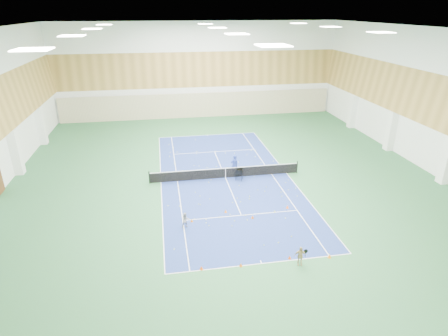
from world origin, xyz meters
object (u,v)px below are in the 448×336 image
(coach, at_px, (234,165))
(child_apron, at_px, (300,256))
(ball_cart, at_px, (239,175))
(tennis_net, at_px, (226,172))
(child_court, at_px, (186,220))

(coach, bearing_deg, child_apron, 78.58)
(coach, xyz_separation_m, ball_cart, (0.19, -1.20, -0.41))
(tennis_net, distance_m, ball_cart, 1.23)
(child_court, distance_m, ball_cart, 8.37)
(coach, xyz_separation_m, child_court, (-4.85, -7.88, -0.37))
(coach, distance_m, child_apron, 12.98)
(tennis_net, relative_size, child_court, 11.72)
(child_apron, bearing_deg, coach, 104.87)
(child_court, bearing_deg, ball_cart, 40.70)
(child_apron, distance_m, ball_cart, 11.77)
(tennis_net, bearing_deg, ball_cart, -29.22)
(coach, height_order, child_apron, coach)
(child_court, distance_m, child_apron, 7.88)
(tennis_net, xyz_separation_m, child_court, (-3.97, -7.28, -0.00))
(tennis_net, relative_size, ball_cart, 12.80)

